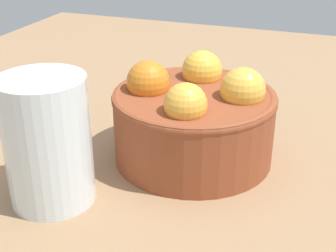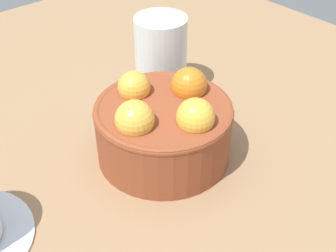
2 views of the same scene
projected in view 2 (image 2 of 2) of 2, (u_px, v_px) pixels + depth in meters
ground_plane at (164, 166)px, 58.43cm from camera, size 111.34×100.06×4.03cm
terracotta_bowl at (164, 125)px, 54.47cm from camera, size 16.55×16.55×10.21cm
water_glass at (161, 56)px, 65.75cm from camera, size 7.58×7.58×11.63cm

